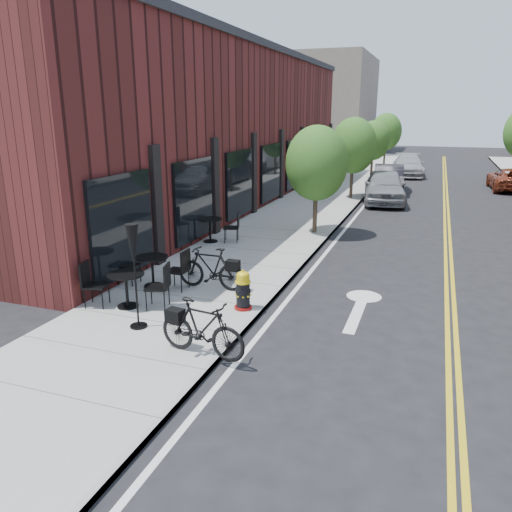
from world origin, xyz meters
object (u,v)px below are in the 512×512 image
at_px(bistro_set_a, 126,285).
at_px(parked_car_far, 510,179).
at_px(bicycle_left, 211,268).
at_px(parked_car_a, 384,186).
at_px(bistro_set_c, 210,227).
at_px(bicycle_right, 202,328).
at_px(fire_hydrant, 243,290).
at_px(bistro_set_b, 152,267).
at_px(patio_umbrella, 134,254).
at_px(parked_car_b, 388,179).
at_px(parked_car_c, 408,165).

height_order(bistro_set_a, parked_car_far, parked_car_far).
height_order(bicycle_left, parked_car_a, parked_car_a).
height_order(bistro_set_a, bistro_set_c, bistro_set_c).
distance_m(bistro_set_a, bistro_set_c, 5.99).
height_order(bicycle_right, bistro_set_c, bicycle_right).
bearing_deg(parked_car_far, fire_hydrant, 68.11).
bearing_deg(fire_hydrant, bistro_set_b, 145.96).
distance_m(patio_umbrella, parked_car_far, 25.48).
distance_m(bicycle_left, bistro_set_c, 4.64).
distance_m(bicycle_right, parked_car_b, 21.40).
bearing_deg(patio_umbrella, parked_car_far, 68.14).
distance_m(bistro_set_b, parked_car_c, 26.51).
height_order(bistro_set_c, parked_car_b, parked_car_b).
height_order(bicycle_right, patio_umbrella, patio_umbrella).
relative_size(patio_umbrella, parked_car_c, 0.43).
height_order(parked_car_c, parked_car_far, parked_car_c).
bearing_deg(parked_car_b, bicycle_left, -103.91).
xyz_separation_m(bicycle_right, bistro_set_a, (-2.61, 1.54, -0.02)).
relative_size(parked_car_a, parked_car_b, 1.05).
relative_size(fire_hydrant, bicycle_right, 0.51).
bearing_deg(bistro_set_a, bistro_set_c, 81.53).
relative_size(fire_hydrant, patio_umbrella, 0.42).
xyz_separation_m(fire_hydrant, bistro_set_a, (-2.50, -0.78, 0.08)).
bearing_deg(bistro_set_c, parked_car_c, 59.23).
bearing_deg(fire_hydrant, bistro_set_c, 100.71).
xyz_separation_m(bicycle_right, parked_car_a, (1.37, 17.75, 0.16)).
distance_m(bicycle_left, patio_umbrella, 2.83).
distance_m(bistro_set_a, bistro_set_b, 1.41).
height_order(fire_hydrant, bistro_set_b, bistro_set_b).
xyz_separation_m(fire_hydrant, bistro_set_b, (-2.67, 0.62, 0.08)).
relative_size(bistro_set_a, parked_car_c, 0.39).
bearing_deg(parked_car_a, fire_hydrant, -103.04).
height_order(patio_umbrella, parked_car_far, patio_umbrella).
height_order(parked_car_a, parked_car_c, parked_car_a).
relative_size(bicycle_left, parked_car_far, 0.40).
height_order(fire_hydrant, patio_umbrella, patio_umbrella).
distance_m(bistro_set_b, bistro_set_c, 4.58).
distance_m(parked_car_b, parked_car_c, 7.71).
relative_size(parked_car_b, parked_car_c, 0.90).
distance_m(patio_umbrella, parked_car_a, 17.38).
bearing_deg(parked_car_c, parked_car_a, -97.02).
bearing_deg(bicycle_left, bistro_set_a, -36.59).
bearing_deg(bicycle_left, patio_umbrella, -10.09).
height_order(bistro_set_c, parked_car_far, parked_car_far).
distance_m(fire_hydrant, bistro_set_a, 2.62).
bearing_deg(parked_car_a, parked_car_far, 38.47).
xyz_separation_m(bicycle_left, parked_car_far, (9.03, 21.02, -0.03)).
relative_size(bicycle_right, bistro_set_b, 0.94).
bearing_deg(bistro_set_a, bicycle_right, -45.68).
xyz_separation_m(bicycle_left, parked_car_c, (3.15, 25.76, 0.08)).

